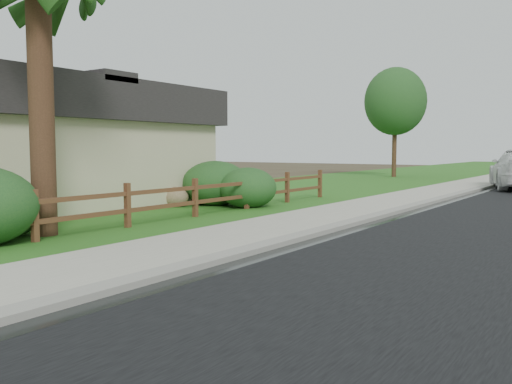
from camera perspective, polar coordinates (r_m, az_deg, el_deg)
The scene contains 11 objects.
ground at distance 7.14m, azimuth -25.05°, elevation -11.24°, with size 120.00×120.00×0.00m, color #3C2F20.
sidewalk at distance 39.10m, azimuth 24.27°, elevation 1.47°, with size 2.20×90.00×0.10m, color #9C9988.
grass_strip at distance 39.48m, azimuth 21.56°, elevation 1.55°, with size 1.60×90.00×0.06m, color #25621C.
lawn_near at distance 40.95m, azimuth 14.45°, elevation 1.81°, with size 9.00×90.00×0.04m, color #25621C.
ranch_fence at distance 13.78m, azimuth -9.69°, elevation -0.80°, with size 0.12×16.92×1.10m.
house at distance 19.92m, azimuth -24.03°, elevation 4.71°, with size 10.60×9.60×4.05m.
boulder at distance 17.60m, azimuth -8.58°, elevation -0.55°, with size 1.01×0.76×0.67m, color brown.
shrub_a at distance 12.70m, azimuth -24.81°, elevation -1.82°, with size 1.53×1.53×1.15m, color #18441F.
shrub_c at distance 17.12m, azimuth -0.85°, elevation 0.42°, with size 1.81×1.81×1.31m, color #18441F.
shrub_d at distance 18.00m, azimuth -4.30°, elevation 0.92°, with size 2.20×2.20×1.50m, color #18441F.
tree_mid_left at distance 37.06m, azimuth 14.45°, elevation 9.20°, with size 4.03×4.03×7.21m.
Camera 1 is at (5.96, -3.45, 1.89)m, focal length 38.00 mm.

